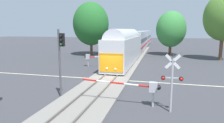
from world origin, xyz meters
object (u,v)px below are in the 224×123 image
object	(u,v)px
commuter_train	(139,40)
traffic_signal_median	(61,53)
oak_behind_train	(91,24)
maple_right_background	(224,17)
crossing_gate_near	(144,87)
elm_centre_background	(171,29)
crossing_gate_far	(92,57)
crossing_signal_mast	(172,76)

from	to	relation	value
commuter_train	traffic_signal_median	xyz separation A→B (m)	(-2.14, -36.01, 0.90)
traffic_signal_median	oak_behind_train	bearing A→B (deg)	104.79
traffic_signal_median	maple_right_background	world-z (taller)	maple_right_background
crossing_gate_near	traffic_signal_median	distance (m)	6.81
traffic_signal_median	elm_centre_background	world-z (taller)	elm_centre_background
crossing_gate_near	elm_centre_background	distance (m)	29.83
crossing_gate_near	oak_behind_train	size ratio (longest dim) A/B	0.53
commuter_train	maple_right_background	xyz separation A→B (m)	(15.74, -11.75, 4.77)
crossing_gate_near	maple_right_background	size ratio (longest dim) A/B	0.50
commuter_train	elm_centre_background	xyz separation A→B (m)	(7.37, -6.78, 2.72)
commuter_train	crossing_gate_far	distance (m)	23.42
crossing_gate_near	crossing_signal_mast	world-z (taller)	crossing_signal_mast
crossing_gate_far	oak_behind_train	bearing A→B (deg)	110.37
oak_behind_train	elm_centre_background	world-z (taller)	oak_behind_train
crossing_signal_mast	crossing_gate_far	world-z (taller)	crossing_signal_mast
commuter_train	crossing_gate_near	xyz separation A→B (m)	(4.30, -36.17, -1.32)
oak_behind_train	commuter_train	bearing A→B (deg)	50.85
maple_right_background	commuter_train	bearing A→B (deg)	143.25
crossing_signal_mast	commuter_train	bearing A→B (deg)	99.41
commuter_train	elm_centre_background	size ratio (longest dim) A/B	6.66
crossing_gate_near	crossing_gate_far	distance (m)	15.73
commuter_train	crossing_gate_near	bearing A→B (deg)	-83.23
commuter_train	crossing_gate_far	xyz separation A→B (m)	(-4.28, -22.98, -1.34)
crossing_signal_mast	traffic_signal_median	size ratio (longest dim) A/B	0.73
commuter_train	crossing_signal_mast	distance (m)	37.29
crossing_signal_mast	traffic_signal_median	world-z (taller)	traffic_signal_median
crossing_gate_near	traffic_signal_median	size ratio (longest dim) A/B	1.06
commuter_train	traffic_signal_median	distance (m)	36.09
crossing_gate_near	elm_centre_background	xyz separation A→B (m)	(3.07, 29.40, 4.04)
oak_behind_train	crossing_gate_far	bearing A→B (deg)	-69.63
crossing_gate_near	crossing_signal_mast	bearing A→B (deg)	-18.82
crossing_gate_near	maple_right_background	distance (m)	27.65
commuter_train	crossing_gate_near	size ratio (longest dim) A/B	10.62
crossing_gate_near	crossing_signal_mast	xyz separation A→B (m)	(1.80, -0.61, 1.01)
crossing_gate_near	crossing_gate_far	bearing A→B (deg)	123.02
commuter_train	crossing_gate_far	world-z (taller)	commuter_train
elm_centre_background	traffic_signal_median	bearing A→B (deg)	-108.02
traffic_signal_median	crossing_gate_far	bearing A→B (deg)	99.30
maple_right_background	traffic_signal_median	bearing A→B (deg)	-126.38
commuter_train	elm_centre_background	world-z (taller)	elm_centre_background
crossing_gate_near	maple_right_background	world-z (taller)	maple_right_background
commuter_train	crossing_signal_mast	bearing A→B (deg)	-80.59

